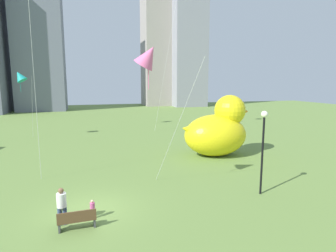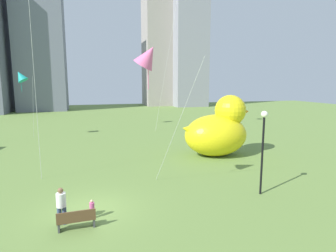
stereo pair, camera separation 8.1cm
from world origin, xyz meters
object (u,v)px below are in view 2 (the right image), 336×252
Objects in this scene: lamppost at (263,137)px; kite_pink at (148,56)px; person_child at (92,208)px; park_bench at (76,219)px; person_adult at (61,204)px; kite_teal at (21,76)px; giant_inflatable_duck at (218,130)px.

kite_pink reaches higher than lamppost.
lamppost reaches higher than person_child.
lamppost is (10.04, 1.31, 2.86)m from park_bench.
kite_pink is at bearing 169.13° from lamppost.
person_adult reaches higher than person_child.
person_child is (0.67, 0.85, 0.04)m from park_bench.
person_adult is 0.36× the size of lamppost.
park_bench is 0.21× the size of kite_teal.
person_child is at bearing -139.84° from giant_inflatable_duck.
person_adult is 23.14m from kite_teal.
kite_pink is at bearing 28.14° from person_child.
person_child is 9.80m from lamppost.
lamppost is (-1.42, -8.65, 1.08)m from giant_inflatable_duck.
park_bench is 8.53m from kite_pink.
person_child is 0.12× the size of kite_teal.
person_child is 8.00m from kite_pink.
giant_inflatable_duck is (11.46, 9.96, 1.78)m from park_bench.
giant_inflatable_duck is 8.83m from lamppost.
person_adult is 0.22× the size of kite_teal.
kite_pink reaches higher than person_child.
lamppost is (10.69, 0.67, 2.38)m from person_adult.
person_child is 0.14× the size of giant_inflatable_duck.
giant_inflatable_duck reaches higher than person_child.
park_bench is 1.03m from person_adult.
kite_pink is at bearing 22.96° from person_adult.
kite_pink is (3.77, 2.52, 7.22)m from park_bench.
kite_teal reaches higher than person_child.
kite_pink is 22.19m from kite_teal.
kite_pink is (4.42, 1.87, 6.74)m from person_adult.
giant_inflatable_duck is (12.11, 9.32, 1.30)m from person_adult.
kite_teal is at bearing 106.11° from park_bench.
kite_pink is at bearing -62.65° from kite_teal.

